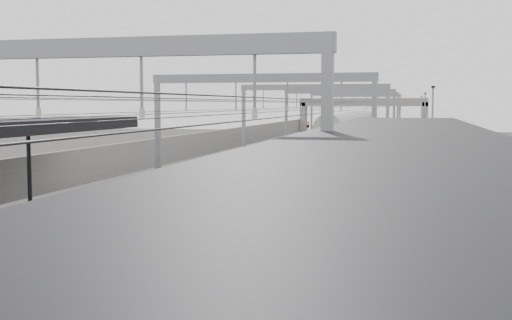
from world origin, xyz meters
The scene contains 13 objects.
platform_left centered at (-8.00, 45.00, 0.50)m, with size 4.00×120.00×1.00m, color black.
platform_right centered at (8.00, 45.00, 0.50)m, with size 4.00×120.00×1.00m, color black.
tracks centered at (0.00, 45.00, 0.05)m, with size 11.40×140.00×0.20m.
overhead_line centered at (0.00, 51.62, 6.14)m, with size 13.00×140.00×6.60m.
canopy_right centered at (8.03, 2.99, 5.09)m, with size 4.40×30.00×4.24m.
overbridge centered at (0.00, 100.00, 5.31)m, with size 22.00×2.20×6.90m.
wall_left centered at (-11.20, 45.00, 1.60)m, with size 0.30×120.00×3.20m, color gray.
wall_right centered at (11.20, 45.00, 1.60)m, with size 0.30×120.00×3.20m, color gray.
train centered at (1.50, 58.95, 1.98)m, with size 2.54×46.32×4.03m.
bench centered at (9.35, 7.51, 1.62)m, with size 1.17×2.05×1.03m.
signal_green centered at (-5.20, 71.72, 2.42)m, with size 0.32×0.32×3.48m.
signal_red_near centered at (3.20, 69.75, 2.42)m, with size 0.32×0.32×3.48m.
signal_red_far centered at (5.40, 77.97, 2.42)m, with size 0.32×0.32×3.48m.
Camera 1 is at (8.27, -13.43, 5.89)m, focal length 45.00 mm.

